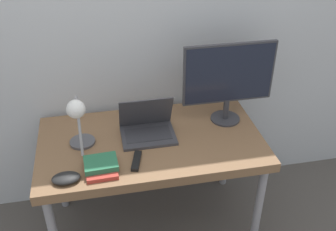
{
  "coord_description": "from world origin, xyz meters",
  "views": [
    {
      "loc": [
        -0.28,
        -1.52,
        2.14
      ],
      "look_at": [
        0.1,
        0.33,
        0.92
      ],
      "focal_mm": 42.0,
      "sensor_mm": 36.0,
      "label": 1
    }
  ],
  "objects_px": {
    "laptop": "(147,128)",
    "game_controller": "(66,178)",
    "desk_lamp": "(78,119)",
    "monitor": "(229,78)",
    "book_stack": "(101,166)"
  },
  "relations": [
    {
      "from": "monitor",
      "to": "book_stack",
      "type": "xyz_separation_m",
      "value": [
        -0.82,
        -0.35,
        -0.28
      ]
    },
    {
      "from": "monitor",
      "to": "game_controller",
      "type": "bearing_deg",
      "value": -158.06
    },
    {
      "from": "monitor",
      "to": "desk_lamp",
      "type": "relative_size",
      "value": 1.52
    },
    {
      "from": "laptop",
      "to": "game_controller",
      "type": "distance_m",
      "value": 0.59
    },
    {
      "from": "game_controller",
      "to": "laptop",
      "type": "bearing_deg",
      "value": 34.62
    },
    {
      "from": "laptop",
      "to": "monitor",
      "type": "bearing_deg",
      "value": 7.77
    },
    {
      "from": "desk_lamp",
      "to": "monitor",
      "type": "bearing_deg",
      "value": 11.51
    },
    {
      "from": "monitor",
      "to": "book_stack",
      "type": "relative_size",
      "value": 2.83
    },
    {
      "from": "laptop",
      "to": "game_controller",
      "type": "relative_size",
      "value": 2.17
    },
    {
      "from": "game_controller",
      "to": "monitor",
      "type": "bearing_deg",
      "value": 21.94
    },
    {
      "from": "laptop",
      "to": "book_stack",
      "type": "height_order",
      "value": "laptop"
    },
    {
      "from": "desk_lamp",
      "to": "laptop",
      "type": "bearing_deg",
      "value": 16.3
    },
    {
      "from": "game_controller",
      "to": "book_stack",
      "type": "bearing_deg",
      "value": 16.69
    },
    {
      "from": "monitor",
      "to": "book_stack",
      "type": "bearing_deg",
      "value": -156.92
    },
    {
      "from": "monitor",
      "to": "desk_lamp",
      "type": "bearing_deg",
      "value": -168.49
    }
  ]
}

